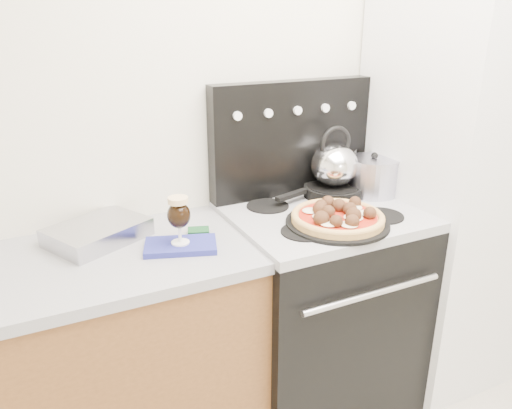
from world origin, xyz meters
TOP-DOWN VIEW (x-y plane):
  - room_shell at (0.00, 0.29)m, footprint 3.52×3.01m
  - base_cabinet at (-1.02, 1.20)m, footprint 1.45×0.60m
  - countertop at (-1.02, 1.20)m, footprint 1.48×0.63m
  - stove_body at (0.08, 1.18)m, footprint 0.76×0.65m
  - cooktop at (0.08, 1.18)m, footprint 0.76×0.65m
  - backguard at (0.08, 1.45)m, footprint 0.76×0.08m
  - fridge at (0.78, 1.15)m, footprint 0.64×0.68m
  - foil_sheet at (-0.80, 1.33)m, footprint 0.40×0.37m
  - oven_mitt at (-0.55, 1.14)m, footprint 0.29×0.22m
  - beer_glass at (-0.55, 1.14)m, footprint 0.09×0.09m
  - pizza_pan at (0.05, 1.03)m, footprint 0.42×0.42m
  - pizza at (0.05, 1.03)m, footprint 0.37×0.37m
  - skillet at (0.22, 1.32)m, footprint 0.32×0.32m
  - tea_kettle at (0.22, 1.32)m, footprint 0.21×0.21m
  - stock_pot at (0.40, 1.26)m, footprint 0.27×0.27m

SIDE VIEW (x-z plane):
  - base_cabinet at x=-1.02m, z-range 0.00..0.86m
  - stove_body at x=0.08m, z-range 0.00..0.88m
  - countertop at x=-1.02m, z-range 0.86..0.90m
  - cooktop at x=0.08m, z-range 0.88..0.92m
  - oven_mitt at x=-0.55m, z-range 0.90..0.92m
  - pizza_pan at x=0.05m, z-range 0.92..0.93m
  - foil_sheet at x=-0.80m, z-range 0.90..0.97m
  - skillet at x=0.22m, z-range 0.92..0.97m
  - fridge at x=0.78m, z-range 0.00..1.90m
  - pizza at x=0.05m, z-range 0.93..0.98m
  - stock_pot at x=0.40m, z-range 0.92..1.08m
  - beer_glass at x=-0.55m, z-range 0.92..1.10m
  - tea_kettle at x=0.22m, z-range 0.97..1.19m
  - backguard at x=0.08m, z-range 0.92..1.42m
  - room_shell at x=0.00m, z-range -0.01..2.51m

